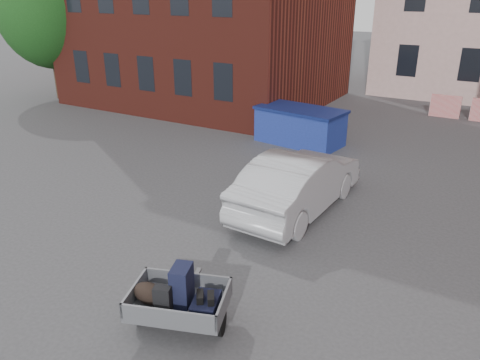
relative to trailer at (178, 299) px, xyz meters
The scene contains 5 objects.
ground 2.89m from the trailer, 107.12° to the left, with size 120.00×120.00×0.00m, color #38383A.
far_building 32.49m from the trailer, 130.14° to the left, with size 6.00×6.00×8.00m, color maroon.
trailer is the anchor object (origin of this frame).
dumpster 11.01m from the trailer, 102.94° to the left, with size 3.41×2.08×1.35m.
silver_car 5.36m from the trailer, 91.82° to the left, with size 1.66×4.77×1.57m, color #AFB1B6.
Camera 1 is at (5.01, -7.78, 5.40)m, focal length 35.00 mm.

